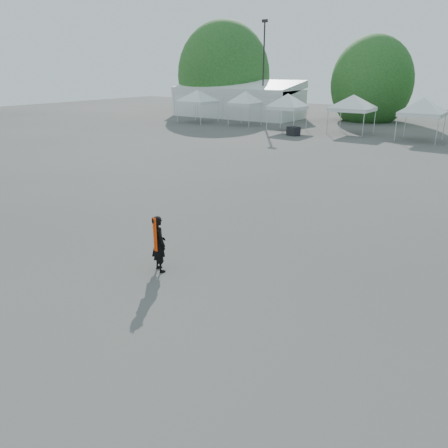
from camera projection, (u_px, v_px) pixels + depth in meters
The scene contains 12 objects.
ground at pixel (218, 261), 13.06m from camera, with size 120.00×120.00×0.00m, color #474442.
marquee at pixel (237, 100), 51.30m from camera, with size 15.00×6.25×4.23m.
light_pole_west at pixel (264, 65), 47.11m from camera, with size 0.60×0.25×10.30m.
tree_far_w at pixel (224, 76), 54.90m from camera, with size 4.80×4.80×7.30m.
tree_mid_w at pixel (371, 83), 47.04m from camera, with size 4.16×4.16×6.33m.
tent_a at pixel (197, 93), 45.68m from camera, with size 4.65×4.65×3.88m.
tent_b at pixel (245, 94), 43.45m from camera, with size 3.73×3.73×3.88m.
tent_c at pixel (288, 97), 39.37m from camera, with size 4.10×4.10×3.88m.
tent_d at pixel (354, 98), 37.75m from camera, with size 4.74×4.74×3.88m.
tent_e at pixel (424, 101), 33.82m from camera, with size 4.50×4.50×3.88m.
man at pixel (159, 244), 12.20m from camera, with size 0.71×0.61×1.64m.
crate_west at pixel (293, 131), 37.41m from camera, with size 0.97×0.75×0.75m, color black.
Camera 1 is at (6.90, -9.73, 5.44)m, focal length 35.00 mm.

